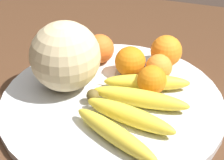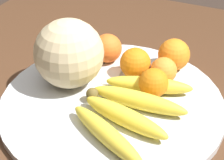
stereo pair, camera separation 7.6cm
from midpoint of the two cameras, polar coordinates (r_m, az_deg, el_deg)
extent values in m
cube|color=#4C301E|center=(0.79, -0.81, -6.25)|extent=(1.27, 1.04, 0.04)
cube|color=#4C301E|center=(1.56, -6.43, 0.63)|extent=(0.07, 0.07, 0.66)
cylinder|color=silver|center=(0.79, 2.74, -3.58)|extent=(0.47, 0.47, 0.02)
torus|color=#1E4C56|center=(0.79, 2.74, -3.41)|extent=(0.47, 0.47, 0.01)
sphere|color=beige|center=(0.80, -3.88, 3.97)|extent=(0.15, 0.15, 0.15)
sphere|color=brown|center=(0.77, -0.43, -2.17)|extent=(0.03, 0.03, 0.03)
ellipsoid|color=yellow|center=(0.68, 2.40, -8.39)|extent=(0.12, 0.19, 0.03)
ellipsoid|color=yellow|center=(0.72, 5.03, -5.75)|extent=(0.08, 0.19, 0.04)
ellipsoid|color=yellow|center=(0.76, 7.00, -3.21)|extent=(0.04, 0.20, 0.04)
ellipsoid|color=yellow|center=(0.81, 8.36, -0.84)|extent=(0.08, 0.19, 0.04)
sphere|color=orange|center=(0.90, 1.75, 4.79)|extent=(0.07, 0.07, 0.07)
sphere|color=orange|center=(0.84, 6.14, 2.50)|extent=(0.07, 0.07, 0.07)
sphere|color=orange|center=(0.79, 9.08, -0.53)|extent=(0.06, 0.06, 0.06)
sphere|color=orange|center=(0.84, 10.43, 1.34)|extent=(0.06, 0.06, 0.06)
sphere|color=orange|center=(0.89, 11.86, 3.73)|extent=(0.07, 0.07, 0.07)
cube|color=white|center=(0.86, 2.31, 0.58)|extent=(0.08, 0.04, 0.00)
camera|label=1|loc=(0.04, -87.14, 2.00)|focal=60.00mm
camera|label=2|loc=(0.04, 92.86, -2.00)|focal=60.00mm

